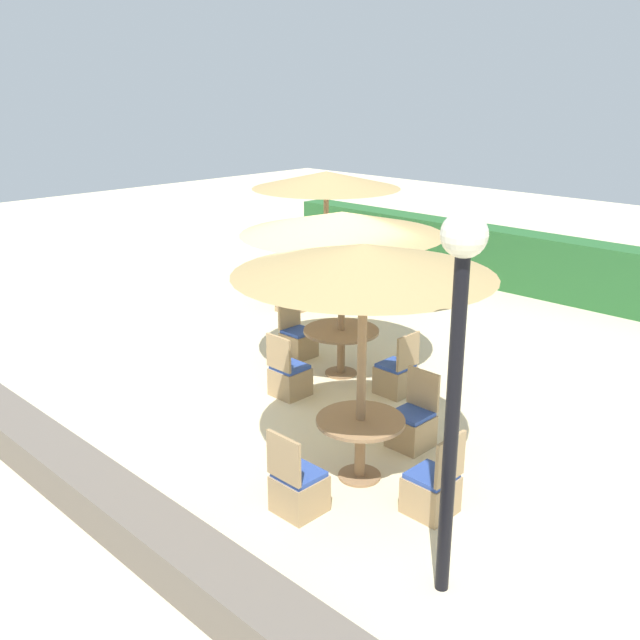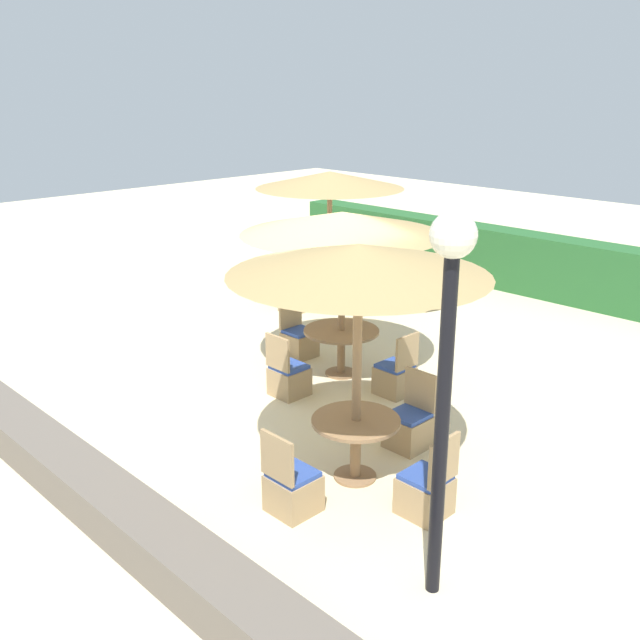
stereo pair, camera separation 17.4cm
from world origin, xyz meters
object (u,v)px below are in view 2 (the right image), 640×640
at_px(patio_chair_back_left_east, 364,299).
at_px(patio_chair_front_right_north, 409,427).
at_px(patio_chair_center_west, 299,341).
at_px(patio_chair_front_right_east, 426,491).
at_px(patio_chair_center_east, 395,377).
at_px(parasol_front_right, 359,261).
at_px(parasol_back_left, 330,180).
at_px(round_table_center, 341,338).
at_px(parasol_center, 342,224).
at_px(patio_chair_back_left_south, 294,298).
at_px(round_table_back_left, 329,275).
at_px(round_table_front_right, 356,433).
at_px(lamp_post, 447,336).
at_px(patio_chair_front_right_south, 292,489).
at_px(patio_chair_back_left_west, 297,280).
at_px(patio_chair_center_south, 288,378).

xyz_separation_m(patio_chair_back_left_east, patio_chair_front_right_north, (4.00, -3.61, 0.00)).
relative_size(patio_chair_back_left_east, patio_chair_center_west, 1.00).
height_order(patio_chair_back_left_east, patio_chair_front_right_east, same).
bearing_deg(patio_chair_center_east, parasol_front_right, -151.08).
bearing_deg(parasol_back_left, patio_chair_center_east, -33.52).
distance_m(patio_chair_back_left_east, round_table_center, 3.17).
height_order(round_table_center, patio_chair_front_right_east, patio_chair_front_right_east).
distance_m(parasol_center, patio_chair_front_right_north, 3.15).
bearing_deg(patio_chair_back_left_south, patio_chair_center_east, -22.27).
bearing_deg(patio_chair_back_left_east, round_table_back_left, 89.05).
bearing_deg(round_table_front_right, round_table_back_left, 137.24).
distance_m(parasol_back_left, parasol_center, 3.81).
bearing_deg(round_table_center, patio_chair_front_right_east, -32.86).
bearing_deg(lamp_post, parasol_center, 143.29).
xyz_separation_m(parasol_center, patio_chair_front_right_south, (2.18, -3.00, -2.05)).
height_order(parasol_center, parasol_front_right, parasol_front_right).
bearing_deg(parasol_front_right, patio_chair_center_east, 118.92).
relative_size(patio_chair_back_left_south, round_table_center, 0.82).
height_order(parasol_back_left, round_table_center, parasol_back_left).
xyz_separation_m(patio_chair_back_left_east, patio_chair_back_left_west, (-1.90, 0.00, 0.00)).
xyz_separation_m(round_table_center, patio_chair_center_south, (0.01, -1.08, -0.31)).
bearing_deg(patio_chair_center_east, parasol_center, 91.17).
bearing_deg(parasol_center, parasol_back_left, 137.48).
bearing_deg(patio_chair_center_west, patio_chair_back_left_east, -161.33).
height_order(patio_chair_center_east, patio_chair_front_right_south, same).
xyz_separation_m(round_table_back_left, parasol_front_right, (4.99, -4.62, 1.95)).
xyz_separation_m(round_table_back_left, patio_chair_back_left_south, (-0.01, -0.97, -0.29)).
bearing_deg(patio_chair_center_south, parasol_back_left, 127.62).
relative_size(parasol_center, parasol_front_right, 1.08).
xyz_separation_m(round_table_back_left, patio_chair_back_left_east, (0.96, -0.02, -0.29)).
distance_m(patio_chair_back_left_east, patio_chair_center_south, 4.09).
xyz_separation_m(parasol_back_left, patio_chair_center_east, (3.85, -2.55, -2.17)).
height_order(parasol_center, patio_chair_front_right_east, parasol_center).
relative_size(lamp_post, parasol_front_right, 1.22).
height_order(patio_chair_back_left_west, patio_chair_front_right_east, same).
bearing_deg(patio_chair_center_west, patio_chair_back_left_west, -132.30).
relative_size(patio_chair_back_left_west, round_table_center, 0.82).
distance_m(patio_chair_back_left_west, patio_chair_front_right_east, 8.32).
distance_m(patio_chair_center_east, parasol_front_right, 3.25).
distance_m(patio_chair_back_left_south, patio_chair_center_south, 3.90).
height_order(patio_chair_front_right_east, patio_chair_front_right_north, same).
xyz_separation_m(round_table_back_left, patio_chair_front_right_south, (4.99, -5.57, -0.29)).
distance_m(lamp_post, round_table_center, 5.21).
bearing_deg(patio_chair_back_left_west, patio_chair_center_south, 45.93).
xyz_separation_m(patio_chair_center_west, parasol_front_right, (3.19, -2.10, 2.23)).
bearing_deg(patio_chair_back_left_east, patio_chair_front_right_south, -144.01).
bearing_deg(patio_chair_front_right_north, parasol_front_right, 92.04).
bearing_deg(parasol_front_right, patio_chair_back_left_west, 142.22).
distance_m(parasol_back_left, round_table_back_left, 1.88).
bearing_deg(patio_chair_center_south, patio_chair_center_west, 131.63).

